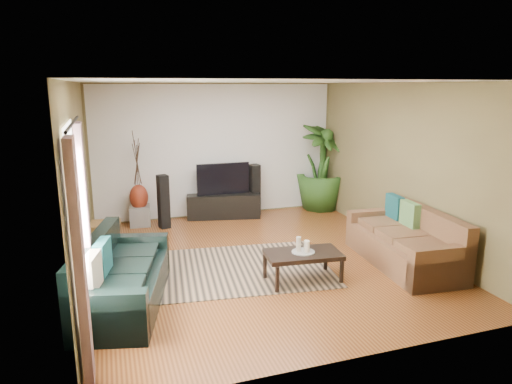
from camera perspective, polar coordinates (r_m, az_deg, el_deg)
name	(u,v)px	position (r m, az deg, el deg)	size (l,w,h in m)	color
floor	(260,261)	(7.14, 0.51, -8.58)	(5.50, 5.50, 0.00)	brown
ceiling	(260,82)	(6.63, 0.56, 13.63)	(5.50, 5.50, 0.00)	white
wall_back	(217,151)	(9.37, -4.94, 5.17)	(5.00, 5.00, 0.00)	olive
wall_front	(356,229)	(4.33, 12.45, -4.60)	(5.00, 5.00, 0.00)	olive
wall_left	(80,187)	(6.42, -21.10, 0.62)	(5.50, 5.50, 0.00)	olive
wall_right	(403,166)	(7.92, 17.94, 3.10)	(5.50, 5.50, 0.00)	olive
backwall_panel	(217,151)	(9.36, -4.93, 5.16)	(4.90, 4.90, 0.00)	white
window_pane	(75,215)	(4.85, -21.64, -2.69)	(1.80, 1.80, 0.00)	white
curtain_near	(80,266)	(4.21, -21.16, -8.60)	(0.08, 0.35, 2.20)	gray
curtain_far	(85,218)	(5.63, -20.55, -3.10)	(0.08, 0.35, 2.20)	gray
curtain_rod	(73,123)	(4.70, -21.96, 7.99)	(0.03, 0.03, 1.90)	black
sofa_left	(124,272)	(5.87, -16.16, -9.62)	(1.99, 0.85, 0.85)	black
sofa_right	(403,237)	(7.24, 17.95, -5.38)	(2.04, 0.92, 0.85)	brown
area_rug	(237,268)	(6.85, -2.34, -9.52)	(2.69, 1.90, 0.01)	tan
coffee_table	(303,267)	(6.41, 5.88, -9.26)	(1.02, 0.56, 0.42)	black
candle_tray	(303,252)	(6.33, 5.93, -7.45)	(0.32, 0.32, 0.01)	gray
candle_tall	(299,244)	(6.29, 5.34, -6.49)	(0.07, 0.07, 0.20)	beige
candle_mid	(307,247)	(6.28, 6.43, -6.79)	(0.07, 0.07, 0.16)	white
candle_short	(306,245)	(6.38, 6.30, -6.59)	(0.07, 0.07, 0.13)	beige
tv_stand	(224,206)	(9.36, -4.08, -1.72)	(1.47, 0.44, 0.49)	black
television	(223,179)	(9.23, -4.14, 1.67)	(1.08, 0.06, 0.64)	black
speaker_left	(164,202)	(8.77, -11.49, -1.20)	(0.18, 0.20, 1.02)	black
speaker_right	(254,190)	(9.47, -0.20, 0.28)	(0.19, 0.21, 1.07)	black
potted_plant	(321,167)	(9.96, 8.16, 3.17)	(1.05, 1.05, 1.88)	#264F1A
plant_pot	(320,203)	(10.13, 8.01, -1.31)	(0.35, 0.35, 0.27)	black
pedestal	(140,216)	(9.11, -14.30, -2.88)	(0.38, 0.38, 0.38)	gray
vase	(139,197)	(9.02, -14.43, -0.63)	(0.35, 0.35, 0.49)	maroon
side_table	(106,237)	(7.83, -18.26, -5.39)	(0.46, 0.46, 0.49)	brown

